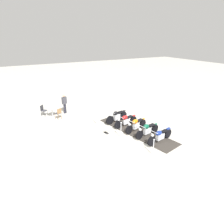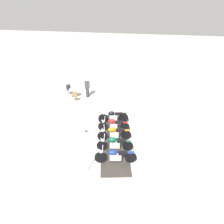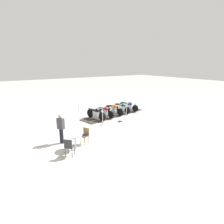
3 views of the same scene
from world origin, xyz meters
name	(u,v)px [view 3 (image 3 of 3)]	position (x,y,z in m)	size (l,w,h in m)	color
ground_plane	(114,115)	(0.00, 0.00, 0.00)	(80.00, 80.00, 0.00)	beige
display_platform	(114,114)	(0.00, 0.00, 0.02)	(6.29, 1.58, 0.05)	#38332D
motorcycle_black	(96,113)	(-0.43, 2.00, 0.50)	(2.07, 0.81, 0.99)	black
motorcycle_maroon	(106,111)	(-0.24, 1.00, 0.51)	(2.06, 0.77, 0.89)	black
motorcycle_copper	(114,109)	(-0.03, -0.01, 0.52)	(2.05, 0.84, 0.92)	black
motorcycle_forest	(122,107)	(0.17, -1.01, 0.51)	(2.09, 0.74, 0.89)	black
motorcycle_navy	(129,106)	(0.38, -2.01, 0.47)	(2.23, 0.70, 0.92)	black
stanchion_left_front	(79,113)	(0.89, 2.91, 0.37)	(0.29, 0.29, 1.04)	silver
stanchion_right_rear	(145,109)	(-0.89, -2.91, 0.30)	(0.36, 0.36, 1.02)	silver
stanchion_right_mid	(126,114)	(-1.43, -0.29, 0.36)	(0.34, 0.34, 1.14)	silver
stanchion_right_front	(103,121)	(-1.97, 2.32, 0.32)	(0.34, 0.34, 1.05)	silver
info_placard	(120,121)	(-1.99, 0.74, 0.07)	(0.32, 0.43, 0.23)	#333338
cafe_table	(75,139)	(-4.55, 5.56, 0.59)	(0.76, 0.76, 0.79)	#B7B7BC
cafe_chair_near_table	(85,135)	(-4.21, 4.81, 0.55)	(0.53, 0.53, 0.92)	olive
cafe_chair_across_table	(69,146)	(-5.15, 6.12, 0.54)	(0.57, 0.57, 0.93)	#2D2D33
bystander_person	(61,126)	(-3.37, 5.88, 1.01)	(0.46, 0.38, 1.69)	#23232D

